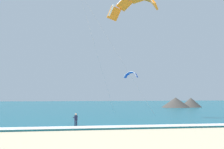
% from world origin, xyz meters
% --- Properties ---
extents(sea, '(200.00, 120.00, 0.20)m').
position_xyz_m(sea, '(0.00, 74.87, 0.10)').
color(sea, '#146075').
rests_on(sea, ground).
extents(surf_foam, '(200.00, 2.13, 0.04)m').
position_xyz_m(surf_foam, '(0.00, 15.87, 0.22)').
color(surf_foam, white).
rests_on(surf_foam, sea).
extents(surfboard, '(0.86, 1.47, 0.09)m').
position_xyz_m(surfboard, '(1.48, 17.48, 0.03)').
color(surfboard, white).
rests_on(surfboard, ground).
extents(kitesurfer, '(0.63, 0.62, 1.69)m').
position_xyz_m(kitesurfer, '(1.48, 17.50, 0.94)').
color(kitesurfer, '#191E38').
rests_on(kitesurfer, ground).
extents(kite_primary, '(11.57, 9.88, 18.31)m').
position_xyz_m(kite_primary, '(10.24, 24.02, 18.05)').
color(kite_primary, orange).
extents(kite_distant, '(3.39, 4.34, 1.77)m').
position_xyz_m(kite_distant, '(17.27, 56.16, 9.58)').
color(kite_distant, blue).
extents(headland_right, '(12.62, 8.78, 3.05)m').
position_xyz_m(headland_right, '(32.74, 58.42, 1.51)').
color(headland_right, '#47423D').
rests_on(headland_right, ground).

